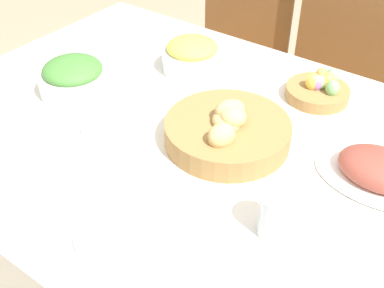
% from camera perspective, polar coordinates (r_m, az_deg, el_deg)
% --- Properties ---
extents(dining_table, '(1.59, 1.09, 0.78)m').
position_cam_1_polar(dining_table, '(1.51, 1.13, -11.09)').
color(dining_table, white).
rests_on(dining_table, ground).
extents(chair_far_center, '(0.45, 0.45, 0.97)m').
position_cam_1_polar(chair_far_center, '(2.03, 16.15, 6.69)').
color(chair_far_center, brown).
rests_on(chair_far_center, ground).
extents(chair_far_left, '(0.46, 0.46, 0.97)m').
position_cam_1_polar(chair_far_left, '(2.20, 4.90, 10.65)').
color(chair_far_left, brown).
rests_on(chair_far_left, ground).
extents(bread_basket, '(0.32, 0.32, 0.11)m').
position_cam_1_polar(bread_basket, '(1.20, 4.22, 1.63)').
color(bread_basket, '#9E7542').
rests_on(bread_basket, dining_table).
extents(egg_basket, '(0.18, 0.18, 0.08)m').
position_cam_1_polar(egg_basket, '(1.43, 14.85, 6.33)').
color(egg_basket, '#9E7542').
rests_on(egg_basket, dining_table).
extents(ham_platter, '(0.30, 0.21, 0.07)m').
position_cam_1_polar(ham_platter, '(1.18, 21.32, -2.98)').
color(ham_platter, white).
rests_on(ham_platter, dining_table).
extents(green_salad_bowl, '(0.20, 0.20, 0.11)m').
position_cam_1_polar(green_salad_bowl, '(1.43, -13.84, 7.66)').
color(green_salad_bowl, white).
rests_on(green_salad_bowl, dining_table).
extents(pineapple_bowl, '(0.19, 0.19, 0.10)m').
position_cam_1_polar(pineapple_bowl, '(1.51, 0.02, 10.47)').
color(pineapple_bowl, silver).
rests_on(pineapple_bowl, dining_table).
extents(dinner_plate, '(0.24, 0.24, 0.01)m').
position_cam_1_polar(dinner_plate, '(1.01, -7.08, -10.03)').
color(dinner_plate, white).
rests_on(dinner_plate, dining_table).
extents(fork, '(0.02, 0.18, 0.00)m').
position_cam_1_polar(fork, '(1.09, -12.79, -6.56)').
color(fork, '#B7B7BC').
rests_on(fork, dining_table).
extents(knife, '(0.02, 0.18, 0.00)m').
position_cam_1_polar(knife, '(0.95, -0.33, -14.09)').
color(knife, '#B7B7BC').
rests_on(knife, dining_table).
extents(spoon, '(0.02, 0.18, 0.00)m').
position_cam_1_polar(spoon, '(0.93, 1.20, -14.94)').
color(spoon, '#B7B7BC').
rests_on(spoon, dining_table).
extents(drinking_cup, '(0.07, 0.07, 0.10)m').
position_cam_1_polar(drinking_cup, '(0.98, 10.07, -8.28)').
color(drinking_cup, silver).
rests_on(drinking_cup, dining_table).
extents(butter_dish, '(0.13, 0.08, 0.03)m').
position_cam_1_polar(butter_dish, '(1.25, -9.69, 1.40)').
color(butter_dish, white).
rests_on(butter_dish, dining_table).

